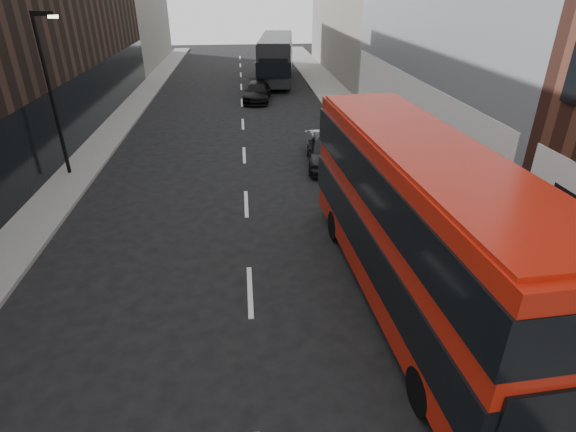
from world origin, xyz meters
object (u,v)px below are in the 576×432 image
object	(u,v)px
street_lamp	(51,86)
grey_bus	(276,57)
red_bus	(417,219)
car_a	(326,150)
car_b	(325,146)
car_c	(257,92)

from	to	relation	value
street_lamp	grey_bus	distance (m)	25.39
red_bus	car_a	world-z (taller)	red_bus
grey_bus	car_b	xyz separation A→B (m)	(0.84, -21.48, -1.45)
street_lamp	car_b	size ratio (longest dim) A/B	1.73
grey_bus	car_a	distance (m)	22.40
red_bus	car_c	bearing A→B (deg)	94.21
street_lamp	red_bus	xyz separation A→B (m)	(12.69, -10.78, -1.58)
red_bus	car_c	world-z (taller)	red_bus
car_a	car_b	bearing A→B (deg)	88.30
street_lamp	car_c	bearing A→B (deg)	56.88
car_b	car_c	xyz separation A→B (m)	(-2.97, 13.44, 0.02)
car_b	car_c	distance (m)	13.77
grey_bus	car_a	world-z (taller)	grey_bus
grey_bus	car_b	distance (m)	21.55
street_lamp	car_a	size ratio (longest dim) A/B	1.54
grey_bus	car_b	world-z (taller)	grey_bus
grey_bus	car_a	size ratio (longest dim) A/B	2.73
red_bus	grey_bus	distance (m)	33.31
grey_bus	car_c	bearing A→B (deg)	-98.11
car_a	car_b	distance (m)	0.89
street_lamp	grey_bus	xyz separation A→B (m)	(11.57, 22.51, -2.07)
red_bus	car_b	world-z (taller)	red_bus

